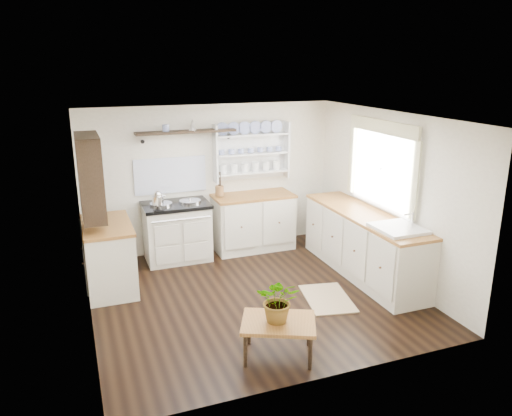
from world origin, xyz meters
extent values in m
cube|color=black|center=(0.00, 0.00, 0.00)|extent=(4.00, 3.80, 0.01)
cube|color=beige|center=(0.00, 1.90, 1.15)|extent=(4.00, 0.02, 2.30)
cube|color=beige|center=(2.00, 0.00, 1.15)|extent=(0.02, 3.80, 2.30)
cube|color=beige|center=(-2.00, 0.00, 1.15)|extent=(0.02, 3.80, 2.30)
cube|color=white|center=(0.00, 0.00, 2.30)|extent=(4.00, 3.80, 0.01)
cube|color=white|center=(1.96, 0.15, 1.50)|extent=(0.04, 1.40, 1.00)
cube|color=white|center=(1.94, 0.15, 1.50)|extent=(0.02, 1.50, 1.10)
cube|color=beige|center=(1.92, 0.15, 2.08)|extent=(0.04, 1.55, 0.18)
cube|color=beige|center=(-0.64, 1.57, 0.42)|extent=(0.95, 0.62, 0.84)
cube|color=black|center=(-0.64, 1.57, 0.86)|extent=(0.99, 0.66, 0.05)
cylinder|color=silver|center=(-0.86, 1.57, 0.90)|extent=(0.32, 0.32, 0.03)
cylinder|color=silver|center=(-0.43, 1.57, 0.90)|extent=(0.32, 0.32, 0.03)
cylinder|color=silver|center=(-0.64, 1.22, 0.74)|extent=(0.86, 0.02, 0.02)
cube|color=beige|center=(0.60, 1.60, 0.44)|extent=(1.25, 0.60, 0.88)
cube|color=brown|center=(0.60, 1.60, 0.88)|extent=(1.27, 0.63, 0.04)
cube|color=beige|center=(1.70, 0.10, 0.44)|extent=(0.60, 2.40, 0.88)
cube|color=brown|center=(1.70, 0.10, 0.88)|extent=(0.62, 2.43, 0.04)
cube|color=white|center=(1.70, -0.65, 0.80)|extent=(0.55, 0.60, 0.28)
cylinder|color=silver|center=(1.90, -0.65, 1.00)|extent=(0.02, 0.02, 0.22)
cube|color=beige|center=(-1.70, 0.90, 0.44)|extent=(0.60, 1.10, 0.88)
cube|color=brown|center=(-1.70, 0.90, 0.88)|extent=(0.62, 1.13, 0.04)
cube|color=white|center=(0.65, 1.88, 1.55)|extent=(1.20, 0.03, 0.90)
cube|color=white|center=(0.65, 1.79, 1.55)|extent=(1.20, 0.22, 0.02)
cylinder|color=navy|center=(0.65, 1.80, 1.82)|extent=(0.20, 0.02, 0.20)
cube|color=black|center=(-0.40, 1.77, 1.92)|extent=(1.50, 0.24, 0.04)
cone|color=black|center=(-1.05, 1.84, 1.81)|extent=(0.06, 0.20, 0.06)
cone|color=black|center=(0.25, 1.84, 1.81)|extent=(0.06, 0.20, 0.06)
cube|color=black|center=(-1.84, 0.90, 1.55)|extent=(0.28, 0.80, 1.05)
cylinder|color=brown|center=(0.07, 1.68, 0.99)|extent=(0.13, 0.13, 0.15)
cube|color=brown|center=(-0.24, -1.40, 0.38)|extent=(0.89, 0.79, 0.04)
cylinder|color=black|center=(-0.62, -1.46, 0.18)|extent=(0.04, 0.04, 0.36)
cylinder|color=black|center=(-0.44, -1.07, 0.18)|extent=(0.04, 0.04, 0.36)
cylinder|color=black|center=(-0.04, -1.73, 0.18)|extent=(0.04, 0.04, 0.36)
cylinder|color=black|center=(0.14, -1.34, 0.18)|extent=(0.04, 0.04, 0.36)
imported|color=#3F7233|center=(-0.24, -1.40, 0.64)|extent=(0.55, 0.53, 0.47)
cube|color=#8A7E50|center=(0.85, -0.44, 0.01)|extent=(0.70, 0.94, 0.02)
camera|label=1|loc=(-2.05, -5.54, 2.93)|focal=35.00mm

